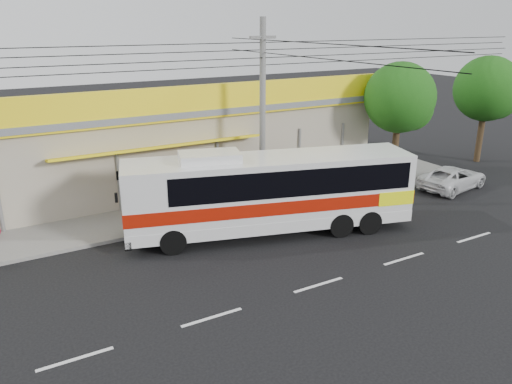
# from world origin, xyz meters

# --- Properties ---
(ground) EXTENTS (120.00, 120.00, 0.00)m
(ground) POSITION_xyz_m (0.00, 0.00, 0.00)
(ground) COLOR black
(ground) RESTS_ON ground
(sidewalk) EXTENTS (30.00, 3.20, 0.15)m
(sidewalk) POSITION_xyz_m (0.00, 6.00, 0.07)
(sidewalk) COLOR slate
(sidewalk) RESTS_ON ground
(lane_markings) EXTENTS (50.00, 0.12, 0.01)m
(lane_markings) POSITION_xyz_m (0.00, -2.50, 0.00)
(lane_markings) COLOR silver
(lane_markings) RESTS_ON ground
(storefront_building) EXTENTS (22.60, 9.20, 5.70)m
(storefront_building) POSITION_xyz_m (-0.01, 11.54, 2.30)
(storefront_building) COLOR #A69C86
(storefront_building) RESTS_ON ground
(coach_bus) EXTENTS (12.14, 5.66, 3.67)m
(coach_bus) POSITION_xyz_m (1.04, 2.12, 1.96)
(coach_bus) COLOR silver
(coach_bus) RESTS_ON ground
(white_car) EXTENTS (4.62, 2.69, 1.21)m
(white_car) POSITION_xyz_m (12.42, 2.37, 0.60)
(white_car) COLOR silver
(white_car) RESTS_ON ground
(utility_pole) EXTENTS (34.00, 14.00, 8.73)m
(utility_pole) POSITION_xyz_m (2.38, 5.40, 7.20)
(utility_pole) COLOR #5E5E5C
(utility_pole) RESTS_ON ground
(tree_near) EXTENTS (3.92, 3.92, 6.49)m
(tree_near) POSITION_xyz_m (11.47, 5.61, 4.39)
(tree_near) COLOR #301F13
(tree_near) RESTS_ON ground
(tree_far) EXTENTS (3.98, 3.98, 6.60)m
(tree_far) POSITION_xyz_m (18.48, 5.32, 4.47)
(tree_far) COLOR #301F13
(tree_far) RESTS_ON ground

